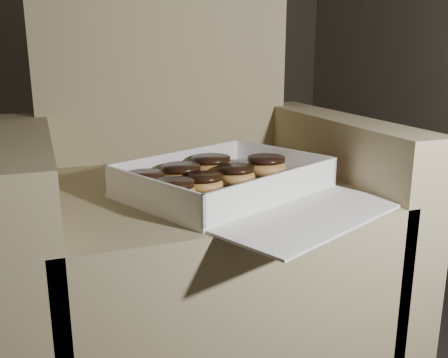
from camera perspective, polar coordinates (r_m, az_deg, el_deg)
floor at (r=1.26m, az=-20.83°, el=-18.62°), size 4.50×4.50×0.00m
armchair at (r=1.19m, az=-3.56°, el=-5.06°), size 0.82×0.70×0.86m
bakery_box at (r=1.00m, az=1.79°, el=-1.20°), size 0.53×0.57×0.07m
donut_a at (r=1.12m, az=4.84°, el=1.49°), size 0.09×0.09×0.05m
donut_b at (r=1.05m, az=1.44°, el=0.45°), size 0.08×0.08×0.04m
donut_c at (r=1.11m, az=-1.49°, el=1.50°), size 0.09×0.09×0.05m
donut_d at (r=1.00m, az=-9.04°, el=-0.37°), size 0.08×0.08×0.04m
donut_e at (r=0.93m, az=-5.73°, el=-1.37°), size 0.08×0.08×0.04m
donut_f at (r=0.99m, az=-2.24°, el=-0.48°), size 0.07×0.07×0.04m
donut_g at (r=1.05m, az=-4.90°, el=0.50°), size 0.09×0.09×0.04m
crumb_a at (r=0.90m, az=-6.98°, el=-3.28°), size 0.01×0.01×0.00m
crumb_b at (r=1.02m, az=1.74°, el=-1.12°), size 0.01×0.01×0.00m
crumb_c at (r=0.97m, az=-0.12°, el=-1.93°), size 0.01×0.01×0.00m
crumb_d at (r=1.05m, az=5.82°, el=-0.59°), size 0.01×0.01×0.00m
crumb_e at (r=1.03m, az=3.05°, el=-0.99°), size 0.01×0.01×0.00m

